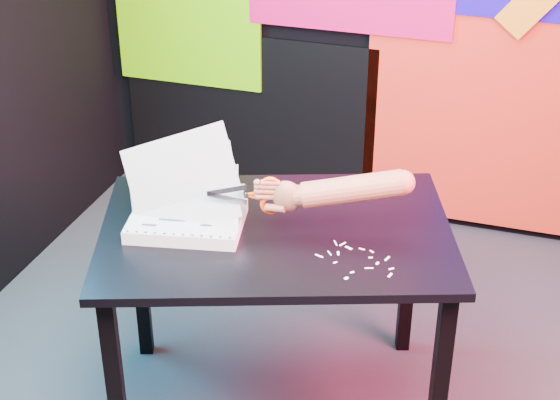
% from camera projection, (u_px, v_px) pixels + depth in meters
% --- Properties ---
extents(room, '(3.01, 3.01, 2.71)m').
position_uv_depth(room, '(317.00, 56.00, 2.45)').
color(room, '#2B2B2D').
rests_on(room, ground).
extents(backdrop, '(2.88, 0.05, 2.08)m').
position_uv_depth(backdrop, '(416.00, 36.00, 3.85)').
color(backdrop, red).
rests_on(backdrop, ground).
extents(work_table, '(1.32, 1.09, 0.75)m').
position_uv_depth(work_table, '(276.00, 254.00, 2.82)').
color(work_table, black).
rests_on(work_table, ground).
extents(printout_stack, '(0.45, 0.33, 0.35)m').
position_uv_depth(printout_stack, '(187.00, 218.00, 2.77)').
color(printout_stack, white).
rests_on(printout_stack, work_table).
extents(scissors, '(0.23, 0.07, 0.13)m').
position_uv_depth(scissors, '(265.00, 195.00, 2.69)').
color(scissors, '#AAAAAA').
rests_on(scissors, printout_stack).
extents(hand_forearm, '(0.48, 0.16, 0.16)m').
position_uv_depth(hand_forearm, '(341.00, 190.00, 2.66)').
color(hand_forearm, '#AB4B37').
rests_on(hand_forearm, work_table).
extents(paper_clippings, '(0.25, 0.20, 0.00)m').
position_uv_depth(paper_clippings, '(356.00, 258.00, 2.62)').
color(paper_clippings, white).
rests_on(paper_clippings, work_table).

